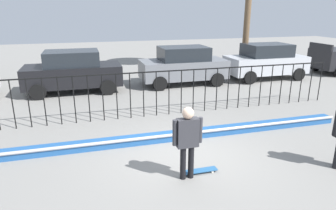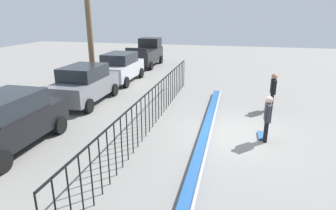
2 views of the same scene
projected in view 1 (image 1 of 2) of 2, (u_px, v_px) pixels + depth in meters
ground_plane at (186, 156)px, 7.97m from camera, size 60.00×60.00×0.00m
bowl_coping_ledge at (174, 136)px, 8.92m from camera, size 11.00×0.40×0.27m
perimeter_fence at (156, 88)px, 10.68m from camera, size 14.04×0.04×1.63m
skateboarder at (188, 137)px, 6.62m from camera, size 0.69×0.26×1.70m
skateboard at (201, 170)px, 7.12m from camera, size 0.80×0.20×0.07m
parked_car_black at (73, 71)px, 13.83m from camera, size 4.30×2.12×1.90m
parked_car_gray at (183, 65)px, 15.28m from camera, size 4.30×2.12×1.90m
parked_car_silver at (266, 61)px, 16.52m from camera, size 4.30×2.12×1.90m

